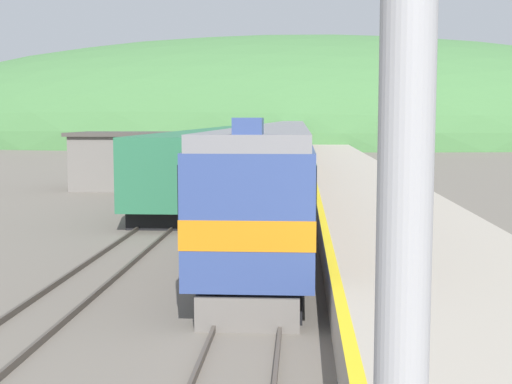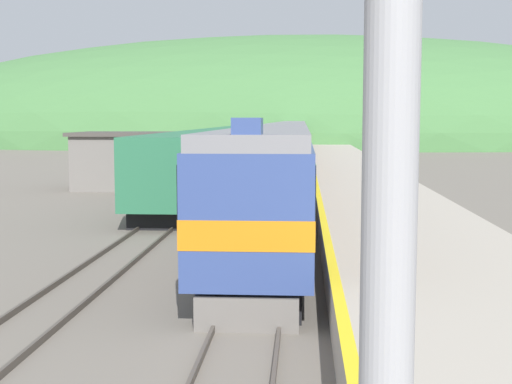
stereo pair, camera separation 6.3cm
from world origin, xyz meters
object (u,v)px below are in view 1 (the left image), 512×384
(express_train_lead_car, at_px, (269,182))
(carriage_third, at_px, (289,142))
(carriage_second, at_px, (284,153))
(carriage_fourth, at_px, (292,137))
(siding_train, at_px, (215,156))
(signal_mast_main, at_px, (409,38))

(express_train_lead_car, distance_m, carriage_third, 43.83)
(carriage_second, bearing_deg, carriage_third, 90.00)
(carriage_third, relative_size, carriage_fourth, 1.00)
(carriage_second, distance_m, siding_train, 5.35)
(express_train_lead_car, distance_m, carriage_fourth, 65.39)
(carriage_second, relative_size, signal_mast_main, 2.76)
(express_train_lead_car, relative_size, carriage_fourth, 1.05)
(siding_train, distance_m, signal_mast_main, 47.96)
(carriage_second, bearing_deg, signal_mast_main, -88.08)
(signal_mast_main, bearing_deg, express_train_lead_car, 93.77)
(carriage_fourth, xyz_separation_m, siding_train, (-4.89, -40.96, -0.33))
(express_train_lead_car, bearing_deg, carriage_third, 90.00)
(carriage_second, distance_m, signal_mast_main, 45.38)
(express_train_lead_car, xyz_separation_m, carriage_second, (0.00, 22.27, -0.01))
(siding_train, bearing_deg, carriage_fourth, 83.20)
(express_train_lead_car, distance_m, carriage_second, 22.27)
(carriage_second, relative_size, carriage_fourth, 1.00)
(carriage_second, xyz_separation_m, siding_train, (-4.89, 2.15, -0.33))
(carriage_fourth, distance_m, signal_mast_main, 88.45)
(carriage_third, relative_size, siding_train, 0.47)
(siding_train, xyz_separation_m, signal_mast_main, (6.41, -47.44, 2.91))
(carriage_fourth, height_order, siding_train, carriage_fourth)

